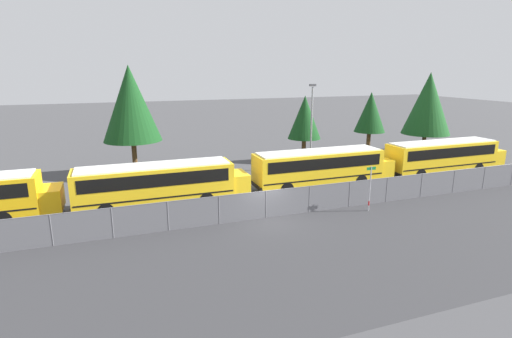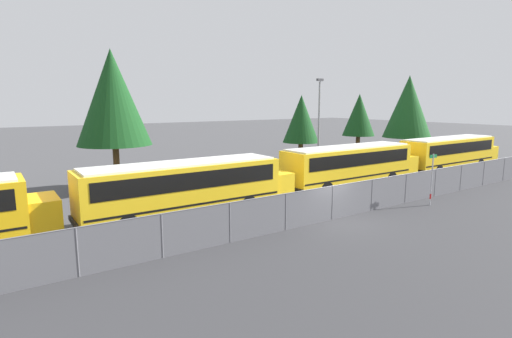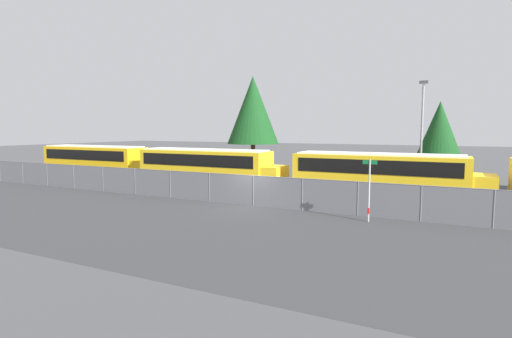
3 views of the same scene
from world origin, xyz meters
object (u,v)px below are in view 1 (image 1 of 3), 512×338
object	(u,v)px
school_bus_3	(444,155)
tree_3	(131,104)
school_bus_2	(321,165)
light_pole	(311,124)
tree_1	(305,118)
tree_0	(370,112)
school_bus_1	(159,182)
tree_2	(428,104)
street_sign	(370,188)

from	to	relation	value
school_bus_3	tree_3	xyz separation A→B (m)	(-26.34, 9.47, 4.58)
school_bus_2	light_pole	xyz separation A→B (m)	(1.86, 5.45, 2.56)
tree_1	school_bus_3	bearing A→B (deg)	-43.50
light_pole	school_bus_2	bearing A→B (deg)	-108.87
tree_1	tree_3	world-z (taller)	tree_3
light_pole	tree_0	world-z (taller)	light_pole
school_bus_1	school_bus_2	bearing A→B (deg)	1.96
school_bus_2	tree_2	xyz separation A→B (m)	(17.76, 8.15, 3.77)
school_bus_1	street_sign	distance (m)	14.34
tree_1	tree_3	distance (m)	16.90
light_pole	tree_3	world-z (taller)	tree_3
tree_0	tree_3	xyz separation A→B (m)	(-24.82, 0.21, 1.64)
school_bus_3	tree_0	xyz separation A→B (m)	(-1.52, 9.25, 2.94)
school_bus_2	school_bus_3	distance (m)	12.47
street_sign	tree_0	bearing A→B (deg)	55.07
school_bus_1	tree_0	world-z (taller)	tree_0
school_bus_3	school_bus_1	bearing A→B (deg)	-179.24
school_bus_3	tree_3	bearing A→B (deg)	160.23
tree_3	tree_0	bearing A→B (deg)	-0.49
school_bus_2	street_sign	distance (m)	6.01
street_sign	tree_1	world-z (taller)	tree_1
street_sign	school_bus_2	bearing A→B (deg)	93.50
tree_1	tree_3	bearing A→B (deg)	178.62
tree_2	tree_3	world-z (taller)	tree_3
school_bus_2	street_sign	world-z (taller)	street_sign
school_bus_3	tree_0	world-z (taller)	tree_0
school_bus_2	light_pole	size ratio (longest dim) A/B	1.49
school_bus_2	tree_1	xyz separation A→B (m)	(2.91, 8.96, 2.72)
light_pole	school_bus_1	bearing A→B (deg)	-158.19
light_pole	tree_1	xyz separation A→B (m)	(1.05, 3.51, 0.17)
school_bus_1	street_sign	xyz separation A→B (m)	(13.22, -5.56, -0.20)
street_sign	tree_1	bearing A→B (deg)	80.34
school_bus_2	street_sign	bearing A→B (deg)	-86.50
school_bus_1	tree_3	world-z (taller)	tree_3
school_bus_2	tree_0	bearing A→B (deg)	39.88
school_bus_1	tree_3	distance (m)	10.87
light_pole	tree_1	world-z (taller)	light_pole
school_bus_1	school_bus_2	world-z (taller)	same
street_sign	tree_3	size ratio (longest dim) A/B	0.32
school_bus_1	tree_0	bearing A→B (deg)	21.94
school_bus_1	school_bus_3	world-z (taller)	same
street_sign	school_bus_3	bearing A→B (deg)	25.97
school_bus_3	tree_2	distance (m)	10.51
light_pole	tree_0	xyz separation A→B (m)	(9.08, 3.70, 0.38)
school_bus_2	tree_0	size ratio (longest dim) A/B	1.71
street_sign	tree_2	distance (m)	22.77
school_bus_1	school_bus_2	xyz separation A→B (m)	(12.85, 0.44, 0.00)
tree_3	school_bus_1	bearing A→B (deg)	-84.05
tree_3	tree_1	bearing A→B (deg)	-1.38
school_bus_2	tree_0	xyz separation A→B (m)	(10.95, 9.15, 2.94)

